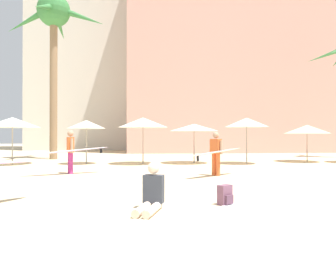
{
  "coord_description": "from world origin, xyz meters",
  "views": [
    {
      "loc": [
        -0.82,
        -5.46,
        1.46
      ],
      "look_at": [
        0.18,
        6.45,
        1.53
      ],
      "focal_mm": 34.35,
      "sensor_mm": 36.0,
      "label": 1
    }
  ],
  "objects_px": {
    "cafe_umbrella_2": "(247,122)",
    "cafe_umbrella_4": "(12,122)",
    "palm_tree_far_left": "(54,24)",
    "person_mid_right": "(70,150)",
    "backpack": "(225,195)",
    "person_mid_center": "(217,152)",
    "cafe_umbrella_5": "(194,128)",
    "cafe_umbrella_1": "(86,124)",
    "person_near_left": "(151,194)",
    "cafe_umbrella_3": "(307,129)",
    "cafe_umbrella_0": "(143,123)",
    "beach_towel": "(262,206)"
  },
  "relations": [
    {
      "from": "cafe_umbrella_4",
      "to": "beach_towel",
      "type": "distance_m",
      "value": 14.32
    },
    {
      "from": "beach_towel",
      "to": "cafe_umbrella_4",
      "type": "bearing_deg",
      "value": 130.29
    },
    {
      "from": "cafe_umbrella_3",
      "to": "cafe_umbrella_4",
      "type": "bearing_deg",
      "value": -178.61
    },
    {
      "from": "cafe_umbrella_5",
      "to": "person_mid_center",
      "type": "bearing_deg",
      "value": -90.96
    },
    {
      "from": "person_mid_right",
      "to": "cafe_umbrella_0",
      "type": "bearing_deg",
      "value": -146.58
    },
    {
      "from": "person_near_left",
      "to": "backpack",
      "type": "bearing_deg",
      "value": 121.96
    },
    {
      "from": "person_near_left",
      "to": "person_mid_right",
      "type": "relative_size",
      "value": 0.34
    },
    {
      "from": "cafe_umbrella_3",
      "to": "backpack",
      "type": "relative_size",
      "value": 6.04
    },
    {
      "from": "cafe_umbrella_1",
      "to": "cafe_umbrella_4",
      "type": "bearing_deg",
      "value": 179.87
    },
    {
      "from": "person_mid_center",
      "to": "person_mid_right",
      "type": "bearing_deg",
      "value": 132.79
    },
    {
      "from": "cafe_umbrella_4",
      "to": "person_mid_center",
      "type": "distance_m",
      "value": 11.07
    },
    {
      "from": "person_near_left",
      "to": "person_mid_center",
      "type": "bearing_deg",
      "value": 172.0
    },
    {
      "from": "cafe_umbrella_0",
      "to": "backpack",
      "type": "distance_m",
      "value": 10.64
    },
    {
      "from": "cafe_umbrella_3",
      "to": "cafe_umbrella_4",
      "type": "xyz_separation_m",
      "value": [
        -16.15,
        -0.39,
        0.32
      ]
    },
    {
      "from": "cafe_umbrella_5",
      "to": "person_near_left",
      "type": "xyz_separation_m",
      "value": [
        -2.67,
        -10.9,
        -1.62
      ]
    },
    {
      "from": "cafe_umbrella_3",
      "to": "cafe_umbrella_4",
      "type": "relative_size",
      "value": 0.91
    },
    {
      "from": "cafe_umbrella_5",
      "to": "backpack",
      "type": "relative_size",
      "value": 6.27
    },
    {
      "from": "cafe_umbrella_3",
      "to": "person_mid_right",
      "type": "height_order",
      "value": "cafe_umbrella_3"
    },
    {
      "from": "cafe_umbrella_0",
      "to": "backpack",
      "type": "relative_size",
      "value": 6.27
    },
    {
      "from": "cafe_umbrella_0",
      "to": "cafe_umbrella_2",
      "type": "xyz_separation_m",
      "value": [
        5.51,
        -0.34,
        0.01
      ]
    },
    {
      "from": "cafe_umbrella_2",
      "to": "backpack",
      "type": "distance_m",
      "value": 10.88
    },
    {
      "from": "cafe_umbrella_1",
      "to": "palm_tree_far_left",
      "type": "bearing_deg",
      "value": 125.43
    },
    {
      "from": "cafe_umbrella_5",
      "to": "backpack",
      "type": "height_order",
      "value": "cafe_umbrella_5"
    },
    {
      "from": "cafe_umbrella_1",
      "to": "person_near_left",
      "type": "distance_m",
      "value": 11.51
    },
    {
      "from": "backpack",
      "to": "person_mid_center",
      "type": "bearing_deg",
      "value": 134.82
    },
    {
      "from": "cafe_umbrella_1",
      "to": "person_near_left",
      "type": "bearing_deg",
      "value": -74.29
    },
    {
      "from": "palm_tree_far_left",
      "to": "cafe_umbrella_5",
      "type": "distance_m",
      "value": 11.49
    },
    {
      "from": "cafe_umbrella_2",
      "to": "person_near_left",
      "type": "relative_size",
      "value": 2.37
    },
    {
      "from": "backpack",
      "to": "person_near_left",
      "type": "distance_m",
      "value": 1.64
    },
    {
      "from": "cafe_umbrella_0",
      "to": "cafe_umbrella_1",
      "type": "xyz_separation_m",
      "value": [
        -2.99,
        0.23,
        -0.1
      ]
    },
    {
      "from": "person_near_left",
      "to": "beach_towel",
      "type": "bearing_deg",
      "value": 111.96
    },
    {
      "from": "cafe_umbrella_3",
      "to": "cafe_umbrella_5",
      "type": "bearing_deg",
      "value": -176.12
    },
    {
      "from": "palm_tree_far_left",
      "to": "person_mid_right",
      "type": "distance_m",
      "value": 11.77
    },
    {
      "from": "cafe_umbrella_5",
      "to": "person_near_left",
      "type": "bearing_deg",
      "value": -103.76
    },
    {
      "from": "palm_tree_far_left",
      "to": "cafe_umbrella_3",
      "type": "bearing_deg",
      "value": -12.73
    },
    {
      "from": "cafe_umbrella_3",
      "to": "cafe_umbrella_4",
      "type": "height_order",
      "value": "cafe_umbrella_4"
    },
    {
      "from": "beach_towel",
      "to": "person_mid_right",
      "type": "xyz_separation_m",
      "value": [
        -5.25,
        6.22,
        0.91
      ]
    },
    {
      "from": "cafe_umbrella_2",
      "to": "cafe_umbrella_3",
      "type": "bearing_deg",
      "value": 14.08
    },
    {
      "from": "cafe_umbrella_1",
      "to": "cafe_umbrella_2",
      "type": "relative_size",
      "value": 0.95
    },
    {
      "from": "cafe_umbrella_3",
      "to": "person_near_left",
      "type": "xyz_separation_m",
      "value": [
        -9.29,
        -11.35,
        -1.54
      ]
    },
    {
      "from": "cafe_umbrella_5",
      "to": "person_mid_right",
      "type": "height_order",
      "value": "cafe_umbrella_5"
    },
    {
      "from": "cafe_umbrella_0",
      "to": "backpack",
      "type": "xyz_separation_m",
      "value": [
        1.68,
        -10.32,
        -1.99
      ]
    },
    {
      "from": "palm_tree_far_left",
      "to": "cafe_umbrella_2",
      "type": "bearing_deg",
      "value": -21.35
    },
    {
      "from": "backpack",
      "to": "person_mid_center",
      "type": "relative_size",
      "value": 0.18
    },
    {
      "from": "palm_tree_far_left",
      "to": "cafe_umbrella_3",
      "type": "distance_m",
      "value": 16.9
    },
    {
      "from": "person_near_left",
      "to": "person_mid_center",
      "type": "height_order",
      "value": "person_mid_center"
    },
    {
      "from": "palm_tree_far_left",
      "to": "person_mid_right",
      "type": "relative_size",
      "value": 3.52
    },
    {
      "from": "cafe_umbrella_2",
      "to": "cafe_umbrella_4",
      "type": "height_order",
      "value": "cafe_umbrella_2"
    },
    {
      "from": "cafe_umbrella_3",
      "to": "person_mid_center",
      "type": "relative_size",
      "value": 1.09
    },
    {
      "from": "cafe_umbrella_1",
      "to": "person_mid_right",
      "type": "distance_m",
      "value": 4.72
    }
  ]
}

